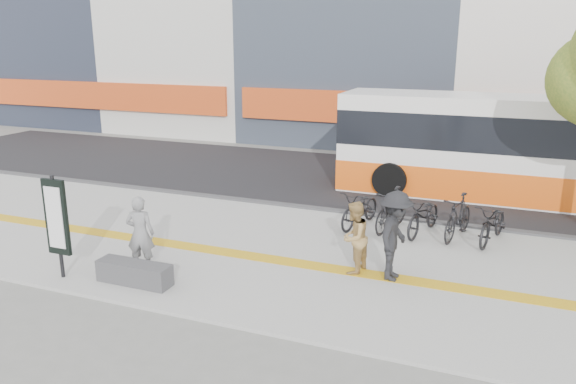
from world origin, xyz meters
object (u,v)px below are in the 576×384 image
at_px(bus, 535,153).
at_px(pedestrian_tan, 354,238).
at_px(signboard, 56,219).
at_px(pedestrian_dark, 395,236).
at_px(seated_woman, 140,234).
at_px(bench, 134,273).

bearing_deg(bus, pedestrian_tan, -115.84).
xyz_separation_m(signboard, pedestrian_dark, (6.47, 2.48, -0.34)).
distance_m(pedestrian_tan, pedestrian_dark, 0.88).
bearing_deg(pedestrian_tan, seated_woman, -58.67).
bearing_deg(bench, signboard, -169.19).
relative_size(bench, seated_woman, 0.97).
bearing_deg(seated_woman, signboard, 18.41).
height_order(seated_woman, pedestrian_tan, seated_woman).
relative_size(bench, signboard, 0.73).
bearing_deg(bus, bench, -128.18).
relative_size(seated_woman, pedestrian_dark, 0.88).
distance_m(bench, seated_woman, 0.92).
height_order(bench, pedestrian_tan, pedestrian_tan).
xyz_separation_m(seated_woman, pedestrian_tan, (4.27, 1.57, -0.05)).
bearing_deg(pedestrian_dark, bus, -17.04).
distance_m(bench, pedestrian_dark, 5.38).
relative_size(bus, pedestrian_dark, 6.29).
bearing_deg(pedestrian_dark, pedestrian_tan, 90.40).
distance_m(bench, bus, 12.40).
height_order(signboard, pedestrian_dark, signboard).
bearing_deg(bench, pedestrian_dark, 24.02).
height_order(bench, pedestrian_dark, pedestrian_dark).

